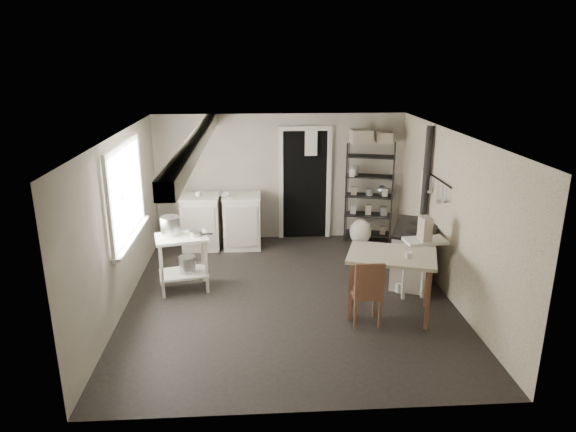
{
  "coord_description": "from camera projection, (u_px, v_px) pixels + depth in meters",
  "views": [
    {
      "loc": [
        -0.45,
        -6.62,
        3.27
      ],
      "look_at": [
        0.0,
        0.3,
        1.1
      ],
      "focal_mm": 32.0,
      "sensor_mm": 36.0,
      "label": 1
    }
  ],
  "objects": [
    {
      "name": "table_cup",
      "position": [
        408.0,
        261.0,
        6.44
      ],
      "size": [
        0.11,
        0.11,
        0.09
      ],
      "primitive_type": "imported",
      "rotation": [
        0.0,
        0.0,
        0.21
      ],
      "color": "silver",
      "rests_on": "work_table"
    },
    {
      "name": "stockpot",
      "position": [
        170.0,
        227.0,
        7.32
      ],
      "size": [
        0.32,
        0.32,
        0.29
      ],
      "primitive_type": "cylinder",
      "rotation": [
        0.0,
        0.0,
        -0.19
      ],
      "color": "#A7A7AA",
      "rests_on": "prep_table"
    },
    {
      "name": "ceiling_beam",
      "position": [
        196.0,
        143.0,
        6.58
      ],
      "size": [
        0.18,
        5.0,
        0.18
      ],
      "primitive_type": null,
      "color": "silver",
      "rests_on": "ceiling"
    },
    {
      "name": "window",
      "position": [
        124.0,
        193.0,
        6.91
      ],
      "size": [
        0.12,
        1.76,
        1.28
      ],
      "primitive_type": null,
      "color": "silver",
      "rests_on": "wall_left"
    },
    {
      "name": "wall_left",
      "position": [
        121.0,
        222.0,
        6.83
      ],
      "size": [
        0.02,
        5.0,
        2.3
      ],
      "primitive_type": "cube",
      "color": "#AAA291",
      "rests_on": "ground"
    },
    {
      "name": "wall_front",
      "position": [
        308.0,
        304.0,
        4.58
      ],
      "size": [
        4.5,
        0.02,
        2.3
      ],
      "primitive_type": "cube",
      "color": "#AAA291",
      "rests_on": "ground"
    },
    {
      "name": "chair",
      "position": [
        366.0,
        288.0,
        6.44
      ],
      "size": [
        0.37,
        0.38,
        0.88
      ],
      "primitive_type": null,
      "rotation": [
        0.0,
        0.0,
        -0.0
      ],
      "color": "brown",
      "rests_on": "ground"
    },
    {
      "name": "work_table",
      "position": [
        390.0,
        287.0,
        6.71
      ],
      "size": [
        1.29,
        1.08,
        0.84
      ],
      "primitive_type": null,
      "rotation": [
        0.0,
        0.0,
        -0.31
      ],
      "color": "beige",
      "rests_on": "ground"
    },
    {
      "name": "shelf_rack",
      "position": [
        369.0,
        190.0,
        9.28
      ],
      "size": [
        0.91,
        0.55,
        1.81
      ],
      "primitive_type": null,
      "rotation": [
        0.0,
        0.0,
        -0.27
      ],
      "color": "black",
      "rests_on": "ground"
    },
    {
      "name": "counter_cup",
      "position": [
        198.0,
        196.0,
        8.84
      ],
      "size": [
        0.15,
        0.15,
        0.09
      ],
      "primitive_type": "imported",
      "rotation": [
        0.0,
        0.0,
        -0.37
      ],
      "color": "silver",
      "rests_on": "base_cabinets"
    },
    {
      "name": "stove",
      "position": [
        414.0,
        252.0,
        7.72
      ],
      "size": [
        0.96,
        1.23,
        0.85
      ],
      "primitive_type": null,
      "rotation": [
        0.0,
        0.0,
        -0.39
      ],
      "color": "beige",
      "rests_on": "ground"
    },
    {
      "name": "bucket",
      "position": [
        187.0,
        265.0,
        7.41
      ],
      "size": [
        0.25,
        0.25,
        0.26
      ],
      "primitive_type": "cylinder",
      "rotation": [
        0.0,
        0.0,
        0.04
      ],
      "color": "#A7A7AA",
      "rests_on": "prep_table"
    },
    {
      "name": "utensil_rail",
      "position": [
        435.0,
        178.0,
        7.55
      ],
      "size": [
        0.06,
        1.2,
        0.44
      ],
      "primitive_type": null,
      "color": "#A7A7AA",
      "rests_on": "wall_right"
    },
    {
      "name": "wall_back",
      "position": [
        280.0,
        177.0,
        9.35
      ],
      "size": [
        4.5,
        0.02,
        2.3
      ],
      "primitive_type": "cube",
      "color": "#AAA291",
      "rests_on": "ground"
    },
    {
      "name": "base_cabinets",
      "position": [
        222.0,
        222.0,
        9.06
      ],
      "size": [
        1.45,
        0.63,
        0.95
      ],
      "primitive_type": null,
      "rotation": [
        0.0,
        0.0,
        -0.01
      ],
      "color": "beige",
      "rests_on": "ground"
    },
    {
      "name": "mixing_bowl",
      "position": [
        225.0,
        196.0,
        8.85
      ],
      "size": [
        0.3,
        0.3,
        0.06
      ],
      "primitive_type": "imported",
      "rotation": [
        0.0,
        0.0,
        0.21
      ],
      "color": "silver",
      "rests_on": "base_cabinets"
    },
    {
      "name": "wall_right",
      "position": [
        451.0,
        216.0,
        7.1
      ],
      "size": [
        0.02,
        5.0,
        2.3
      ],
      "primitive_type": "cube",
      "color": "#AAA291",
      "rests_on": "ground"
    },
    {
      "name": "wallpaper_panel",
      "position": [
        451.0,
        216.0,
        7.1
      ],
      "size": [
        0.01,
        5.0,
        2.3
      ],
      "primitive_type": null,
      "color": "beige",
      "rests_on": "wall_right"
    },
    {
      "name": "flour_sack",
      "position": [
        361.0,
        232.0,
        9.25
      ],
      "size": [
        0.46,
        0.41,
        0.47
      ],
      "primitive_type": "ellipsoid",
      "rotation": [
        0.0,
        0.0,
        0.24
      ],
      "color": "white",
      "rests_on": "ground"
    },
    {
      "name": "doorway",
      "position": [
        305.0,
        185.0,
        9.39
      ],
      "size": [
        0.96,
        0.1,
        2.08
      ],
      "primitive_type": null,
      "color": "silver",
      "rests_on": "ground"
    },
    {
      "name": "stovepipe",
      "position": [
        427.0,
        171.0,
        7.81
      ],
      "size": [
        0.15,
        0.15,
        1.51
      ],
      "primitive_type": null,
      "rotation": [
        0.0,
        0.0,
        0.29
      ],
      "color": "black",
      "rests_on": "stove"
    },
    {
      "name": "oats_box",
      "position": [
        425.0,
        231.0,
        6.94
      ],
      "size": [
        0.15,
        0.23,
        0.32
      ],
      "primitive_type": "cube",
      "rotation": [
        0.0,
        0.0,
        0.1
      ],
      "color": "beige",
      "rests_on": "side_ledge"
    },
    {
      "name": "storage_box_a",
      "position": [
        361.0,
        132.0,
        8.9
      ],
      "size": [
        0.36,
        0.32,
        0.24
      ],
      "primitive_type": "cube",
      "rotation": [
        0.0,
        0.0,
        0.06
      ],
      "color": "beige",
      "rests_on": "shelf_rack"
    },
    {
      "name": "floor",
      "position": [
        289.0,
        296.0,
        7.31
      ],
      "size": [
        5.0,
        5.0,
        0.0
      ],
      "primitive_type": "plane",
      "color": "black",
      "rests_on": "ground"
    },
    {
      "name": "storage_box_b",
      "position": [
        384.0,
        132.0,
        9.0
      ],
      "size": [
        0.31,
        0.29,
        0.18
      ],
      "primitive_type": "cube",
      "rotation": [
        0.0,
        0.0,
        -0.13
      ],
      "color": "beige",
      "rests_on": "shelf_rack"
    },
    {
      "name": "floor_crock",
      "position": [
        399.0,
        287.0,
        7.41
      ],
      "size": [
        0.15,
        0.15,
        0.15
      ],
      "primitive_type": "cylinder",
      "rotation": [
        0.0,
        0.0,
        0.39
      ],
      "color": "silver",
      "rests_on": "ground"
    },
    {
      "name": "prep_table",
      "position": [
        183.0,
        264.0,
        7.4
      ],
      "size": [
        0.82,
        0.66,
        0.82
      ],
      "primitive_type": null,
      "rotation": [
        0.0,
        0.0,
        0.22
      ],
      "color": "silver",
      "rests_on": "ground"
    },
    {
      "name": "shelf_jar",
      "position": [
        352.0,
        168.0,
        9.08
      ],
      "size": [
        0.09,
        0.1,
        0.21
      ],
      "primitive_type": "imported",
      "rotation": [
        0.0,
        0.0,
        -0.02
      ],
      "color": "silver",
      "rests_on": "shelf_rack"
    },
    {
      "name": "saucepan",
      "position": [
        196.0,
        234.0,
        7.28
      ],
      "size": [
        0.24,
        0.24,
        0.1
      ],
      "primitive_type": "cylinder",
      "rotation": [
        0.0,
        0.0,
        -0.38
      ],
      "color": "#A7A7AA",
      "rests_on": "prep_table"
    },
    {
      "name": "side_ledge",
      "position": [
        423.0,
        269.0,
        7.13
      ],
      "size": [
        0.6,
        0.36,
        0.88
      ],
      "primitive_type": null,
      "rotation": [
        0.0,
        0.0,
        0.1
      ],
      "color": "silver",
      "rests_on": "ground"
    },
    {
      "name": "ceiling",
      "position": [
        289.0,
        134.0,
        6.62
      ],
      "size": [
        5.0,
        5.0,
        0.0
      ],
      "primitive_type": "plane",
      "rotation": [
        3.14,
        0.0,
        0.0
      ],
      "color": "silver",
      "rests_on": "wall_back"
    }
  ]
}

